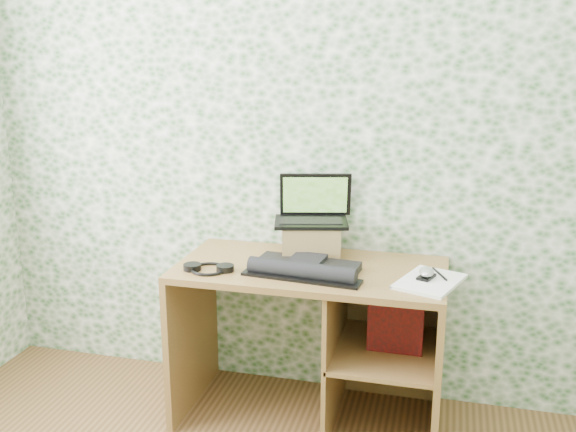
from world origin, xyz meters
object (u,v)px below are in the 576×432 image
(laptop, at_px, (313,211))
(keyboard, at_px, (305,268))
(desk, at_px, (328,321))
(riser, at_px, (311,240))
(notepad, at_px, (430,281))

(laptop, bearing_deg, keyboard, -98.17)
(desk, bearing_deg, riser, 133.27)
(desk, height_order, riser, riser)
(desk, distance_m, keyboard, 0.33)
(desk, distance_m, riser, 0.38)
(laptop, bearing_deg, notepad, -38.47)
(desk, height_order, laptop, laptop)
(desk, relative_size, riser, 4.54)
(keyboard, bearing_deg, riser, 101.98)
(notepad, bearing_deg, keyboard, -158.97)
(riser, distance_m, keyboard, 0.24)
(laptop, relative_size, keyboard, 0.72)
(desk, relative_size, notepad, 3.85)
(laptop, bearing_deg, riser, -103.58)
(riser, bearing_deg, keyboard, -83.77)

